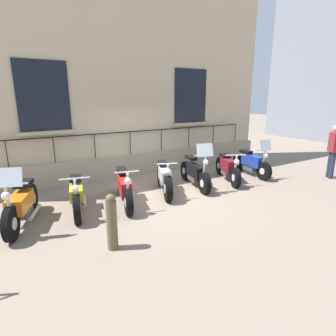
{
  "coord_description": "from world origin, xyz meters",
  "views": [
    {
      "loc": [
        6.43,
        -3.68,
        2.68
      ],
      "look_at": [
        0.31,
        0.0,
        0.8
      ],
      "focal_mm": 29.33,
      "sensor_mm": 36.0,
      "label": 1
    }
  ],
  "objects_px": {
    "motorcycle_yellow": "(77,196)",
    "motorcycle_red": "(124,188)",
    "pedestrian_standing": "(334,148)",
    "motorcycle_black": "(195,173)",
    "motorcycle_maroon": "(228,168)",
    "bollard": "(112,222)",
    "motorcycle_white": "(164,179)",
    "motorcycle_orange": "(21,205)",
    "motorcycle_blue": "(251,163)"
  },
  "relations": [
    {
      "from": "motorcycle_yellow",
      "to": "motorcycle_red",
      "type": "xyz_separation_m",
      "value": [
        0.07,
        1.17,
        0.01
      ]
    },
    {
      "from": "motorcycle_red",
      "to": "pedestrian_standing",
      "type": "relative_size",
      "value": 1.16
    },
    {
      "from": "motorcycle_black",
      "to": "motorcycle_maroon",
      "type": "relative_size",
      "value": 1.02
    },
    {
      "from": "motorcycle_yellow",
      "to": "motorcycle_maroon",
      "type": "xyz_separation_m",
      "value": [
        -0.04,
        4.79,
        0.02
      ]
    },
    {
      "from": "motorcycle_red",
      "to": "pedestrian_standing",
      "type": "height_order",
      "value": "pedestrian_standing"
    },
    {
      "from": "motorcycle_black",
      "to": "pedestrian_standing",
      "type": "relative_size",
      "value": 1.12
    },
    {
      "from": "bollard",
      "to": "motorcycle_yellow",
      "type": "bearing_deg",
      "value": -175.84
    },
    {
      "from": "motorcycle_white",
      "to": "motorcycle_black",
      "type": "height_order",
      "value": "motorcycle_black"
    },
    {
      "from": "pedestrian_standing",
      "to": "motorcycle_red",
      "type": "bearing_deg",
      "value": -101.9
    },
    {
      "from": "motorcycle_orange",
      "to": "motorcycle_black",
      "type": "relative_size",
      "value": 0.99
    },
    {
      "from": "motorcycle_maroon",
      "to": "pedestrian_standing",
      "type": "relative_size",
      "value": 1.1
    },
    {
      "from": "motorcycle_orange",
      "to": "pedestrian_standing",
      "type": "height_order",
      "value": "pedestrian_standing"
    },
    {
      "from": "motorcycle_blue",
      "to": "motorcycle_maroon",
      "type": "bearing_deg",
      "value": -88.79
    },
    {
      "from": "motorcycle_maroon",
      "to": "motorcycle_white",
      "type": "bearing_deg",
      "value": -90.83
    },
    {
      "from": "motorcycle_black",
      "to": "motorcycle_maroon",
      "type": "bearing_deg",
      "value": 87.55
    },
    {
      "from": "motorcycle_orange",
      "to": "motorcycle_maroon",
      "type": "height_order",
      "value": "motorcycle_orange"
    },
    {
      "from": "motorcycle_blue",
      "to": "motorcycle_black",
      "type": "bearing_deg",
      "value": -90.74
    },
    {
      "from": "motorcycle_maroon",
      "to": "motorcycle_blue",
      "type": "xyz_separation_m",
      "value": [
        -0.02,
        1.12,
        0.01
      ]
    },
    {
      "from": "motorcycle_yellow",
      "to": "motorcycle_white",
      "type": "xyz_separation_m",
      "value": [
        -0.08,
        2.44,
        0.02
      ]
    },
    {
      "from": "motorcycle_orange",
      "to": "motorcycle_maroon",
      "type": "xyz_separation_m",
      "value": [
        -0.16,
        5.96,
        -0.04
      ]
    },
    {
      "from": "motorcycle_maroon",
      "to": "motorcycle_black",
      "type": "bearing_deg",
      "value": -92.45
    },
    {
      "from": "motorcycle_yellow",
      "to": "pedestrian_standing",
      "type": "height_order",
      "value": "pedestrian_standing"
    },
    {
      "from": "motorcycle_maroon",
      "to": "pedestrian_standing",
      "type": "distance_m",
      "value": 3.59
    },
    {
      "from": "motorcycle_yellow",
      "to": "motorcycle_blue",
      "type": "height_order",
      "value": "motorcycle_blue"
    },
    {
      "from": "motorcycle_maroon",
      "to": "motorcycle_blue",
      "type": "relative_size",
      "value": 1.05
    },
    {
      "from": "motorcycle_maroon",
      "to": "motorcycle_red",
      "type": "bearing_deg",
      "value": -88.14
    },
    {
      "from": "motorcycle_orange",
      "to": "motorcycle_yellow",
      "type": "height_order",
      "value": "motorcycle_orange"
    },
    {
      "from": "motorcycle_orange",
      "to": "pedestrian_standing",
      "type": "bearing_deg",
      "value": 81.36
    },
    {
      "from": "motorcycle_yellow",
      "to": "motorcycle_maroon",
      "type": "height_order",
      "value": "motorcycle_yellow"
    },
    {
      "from": "motorcycle_black",
      "to": "pedestrian_standing",
      "type": "height_order",
      "value": "pedestrian_standing"
    },
    {
      "from": "motorcycle_orange",
      "to": "motorcycle_red",
      "type": "bearing_deg",
      "value": 91.1
    },
    {
      "from": "motorcycle_white",
      "to": "motorcycle_black",
      "type": "xyz_separation_m",
      "value": [
        -0.02,
        1.08,
        0.0
      ]
    },
    {
      "from": "motorcycle_black",
      "to": "bollard",
      "type": "bearing_deg",
      "value": -58.17
    },
    {
      "from": "motorcycle_white",
      "to": "bollard",
      "type": "xyz_separation_m",
      "value": [
        2.07,
        -2.29,
        0.11
      ]
    },
    {
      "from": "motorcycle_red",
      "to": "motorcycle_white",
      "type": "xyz_separation_m",
      "value": [
        -0.15,
        1.27,
        0.01
      ]
    },
    {
      "from": "motorcycle_orange",
      "to": "motorcycle_blue",
      "type": "relative_size",
      "value": 1.05
    },
    {
      "from": "motorcycle_white",
      "to": "motorcycle_maroon",
      "type": "bearing_deg",
      "value": 89.17
    },
    {
      "from": "motorcycle_white",
      "to": "motorcycle_maroon",
      "type": "xyz_separation_m",
      "value": [
        0.03,
        2.36,
        0.0
      ]
    },
    {
      "from": "motorcycle_yellow",
      "to": "motorcycle_black",
      "type": "xyz_separation_m",
      "value": [
        -0.1,
        3.52,
        0.02
      ]
    },
    {
      "from": "motorcycle_orange",
      "to": "motorcycle_white",
      "type": "relative_size",
      "value": 1.04
    },
    {
      "from": "motorcycle_white",
      "to": "motorcycle_blue",
      "type": "distance_m",
      "value": 3.48
    },
    {
      "from": "motorcycle_red",
      "to": "motorcycle_maroon",
      "type": "distance_m",
      "value": 3.63
    },
    {
      "from": "motorcycle_maroon",
      "to": "bollard",
      "type": "xyz_separation_m",
      "value": [
        2.04,
        -4.65,
        0.11
      ]
    },
    {
      "from": "bollard",
      "to": "pedestrian_standing",
      "type": "relative_size",
      "value": 0.59
    },
    {
      "from": "pedestrian_standing",
      "to": "motorcycle_white",
      "type": "bearing_deg",
      "value": -105.99
    },
    {
      "from": "motorcycle_black",
      "to": "motorcycle_maroon",
      "type": "xyz_separation_m",
      "value": [
        0.05,
        1.27,
        -0.0
      ]
    },
    {
      "from": "motorcycle_maroon",
      "to": "pedestrian_standing",
      "type": "xyz_separation_m",
      "value": [
        1.55,
        3.18,
        0.6
      ]
    },
    {
      "from": "motorcycle_red",
      "to": "bollard",
      "type": "xyz_separation_m",
      "value": [
        1.92,
        -1.02,
        0.12
      ]
    },
    {
      "from": "motorcycle_maroon",
      "to": "bollard",
      "type": "height_order",
      "value": "bollard"
    },
    {
      "from": "motorcycle_black",
      "to": "pedestrian_standing",
      "type": "distance_m",
      "value": 4.77
    }
  ]
}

